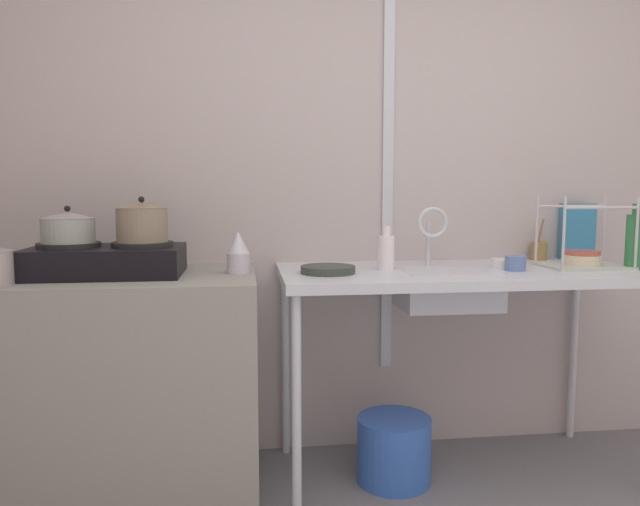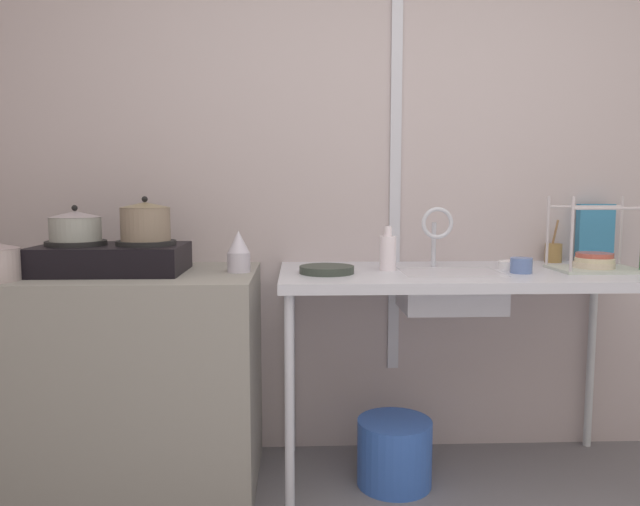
% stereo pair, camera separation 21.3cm
% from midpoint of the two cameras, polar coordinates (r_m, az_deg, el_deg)
% --- Properties ---
extents(wall_back, '(4.45, 0.10, 2.60)m').
position_cam_midpoint_polar(wall_back, '(2.85, 3.27, 7.35)').
color(wall_back, '#B7A9A9').
rests_on(wall_back, ground).
extents(wall_metal_strip, '(0.05, 0.01, 2.08)m').
position_cam_midpoint_polar(wall_metal_strip, '(2.80, 4.38, 10.02)').
color(wall_metal_strip, silver).
extents(counter_concrete, '(1.15, 0.67, 0.90)m').
position_cam_midpoint_polar(counter_concrete, '(2.62, -21.54, -11.84)').
color(counter_concrete, gray).
rests_on(counter_concrete, ground).
extents(counter_sink, '(1.52, 0.67, 0.90)m').
position_cam_midpoint_polar(counter_sink, '(2.57, 10.82, -2.98)').
color(counter_sink, silver).
rests_on(counter_sink, ground).
extents(stove, '(0.58, 0.38, 0.13)m').
position_cam_midpoint_polar(stove, '(2.51, -22.14, -0.62)').
color(stove, black).
rests_on(stove, counter_concrete).
extents(pot_on_left_burner, '(0.20, 0.20, 0.14)m').
position_cam_midpoint_polar(pot_on_left_burner, '(2.54, -25.31, 2.26)').
color(pot_on_left_burner, '#98998F').
rests_on(pot_on_left_burner, stove).
extents(pot_on_right_burner, '(0.20, 0.20, 0.18)m').
position_cam_midpoint_polar(pot_on_right_burner, '(2.47, -19.14, 2.82)').
color(pot_on_right_burner, '#82705C').
rests_on(pot_on_right_burner, stove).
extents(percolator, '(0.09, 0.09, 0.17)m').
position_cam_midpoint_polar(percolator, '(2.43, -10.37, 0.01)').
color(percolator, silver).
rests_on(percolator, counter_concrete).
extents(sink_basin, '(0.40, 0.29, 0.16)m').
position_cam_midpoint_polar(sink_basin, '(2.53, 9.80, -3.45)').
color(sink_basin, silver).
rests_on(sink_basin, counter_sink).
extents(faucet, '(0.14, 0.08, 0.26)m').
position_cam_midpoint_polar(faucet, '(2.61, 8.43, 2.53)').
color(faucet, silver).
rests_on(faucet, counter_sink).
extents(frying_pan, '(0.22, 0.22, 0.03)m').
position_cam_midpoint_polar(frying_pan, '(2.39, -1.79, -1.62)').
color(frying_pan, '#313930').
rests_on(frying_pan, counter_sink).
extents(dish_rack, '(0.34, 0.25, 0.31)m').
position_cam_midpoint_polar(dish_rack, '(2.77, 21.95, -0.42)').
color(dish_rack, '#BBB1B5').
rests_on(dish_rack, counter_sink).
extents(cup_by_rack, '(0.09, 0.09, 0.06)m').
position_cam_midpoint_polar(cup_by_rack, '(2.57, 16.05, -0.96)').
color(cup_by_rack, '#5871AC').
rests_on(cup_by_rack, counter_sink).
extents(small_bowl_on_drainboard, '(0.10, 0.10, 0.04)m').
position_cam_midpoint_polar(small_bowl_on_drainboard, '(2.67, 15.04, -0.96)').
color(small_bowl_on_drainboard, white).
rests_on(small_bowl_on_drainboard, counter_sink).
extents(bottle_by_sink, '(0.07, 0.07, 0.19)m').
position_cam_midpoint_polar(bottle_by_sink, '(2.50, 3.96, 0.14)').
color(bottle_by_sink, white).
rests_on(bottle_by_sink, counter_sink).
extents(bottle_by_rack, '(0.07, 0.07, 0.28)m').
position_cam_midpoint_polar(bottle_by_rack, '(2.79, 26.12, 1.06)').
color(bottle_by_rack, '#2D7640').
rests_on(bottle_by_rack, counter_sink).
extents(cereal_box, '(0.16, 0.08, 0.27)m').
position_cam_midpoint_polar(cereal_box, '(3.09, 21.70, 1.93)').
color(cereal_box, teal).
rests_on(cereal_box, counter_sink).
extents(utensil_jar, '(0.08, 0.08, 0.20)m').
position_cam_midpoint_polar(utensil_jar, '(3.00, 18.43, 0.22)').
color(utensil_jar, olive).
rests_on(utensil_jar, counter_sink).
extents(bucket_on_floor, '(0.31, 0.31, 0.28)m').
position_cam_midpoint_polar(bucket_on_floor, '(2.66, 4.73, -18.35)').
color(bucket_on_floor, blue).
rests_on(bucket_on_floor, ground).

